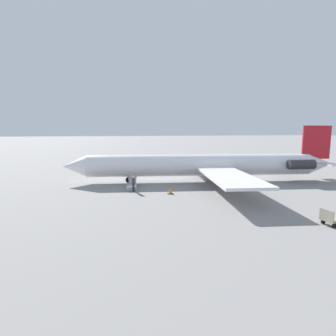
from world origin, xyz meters
name	(u,v)px	position (x,y,z in m)	size (l,w,h in m)	color
ground_plane	(200,181)	(0.00, 0.00, 0.00)	(600.00, 600.00, 0.00)	gray
airplane_main	(209,165)	(-1.07, 0.18, 2.24)	(36.72, 28.36, 7.49)	white
boarding_stairs	(132,186)	(9.52, 2.40, 0.39)	(1.66, 4.13, 1.81)	#99999E
passenger	(133,183)	(9.52, 3.77, 1.00)	(0.38, 0.56, 1.74)	#23232D
luggage_cart	(335,219)	(-3.53, 17.94, 0.46)	(2.31, 1.34, 1.22)	#9E937F
traffic_cone_near_stairs	(170,191)	(5.75, 5.89, 0.30)	(0.59, 0.59, 0.65)	black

